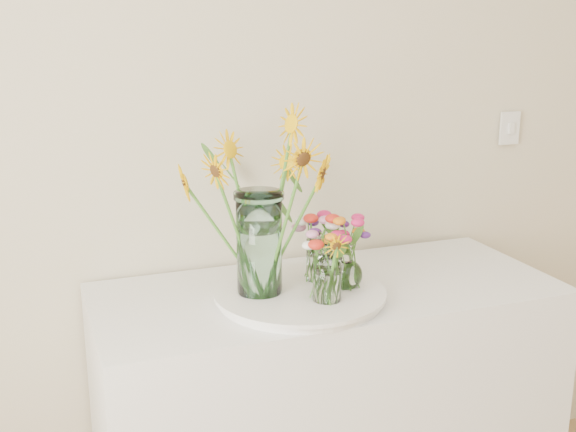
{
  "coord_description": "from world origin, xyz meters",
  "views": [
    {
      "loc": [
        -0.92,
        0.05,
        1.68
      ],
      "look_at": [
        -0.26,
        1.84,
        1.16
      ],
      "focal_mm": 45.0,
      "sensor_mm": 36.0,
      "label": 1
    }
  ],
  "objects_px": {
    "small_vase_c": "(319,260)",
    "tray": "(300,297)",
    "counter": "(326,420)",
    "small_vase_b": "(346,265)",
    "mason_jar": "(259,243)",
    "small_vase_a": "(327,278)"
  },
  "relations": [
    {
      "from": "mason_jar",
      "to": "small_vase_c",
      "type": "bearing_deg",
      "value": 10.4
    },
    {
      "from": "small_vase_a",
      "to": "small_vase_b",
      "type": "xyz_separation_m",
      "value": [
        0.09,
        0.08,
        0.0
      ]
    },
    {
      "from": "small_vase_a",
      "to": "counter",
      "type": "bearing_deg",
      "value": 65.24
    },
    {
      "from": "counter",
      "to": "small_vase_a",
      "type": "xyz_separation_m",
      "value": [
        -0.07,
        -0.16,
        0.54
      ]
    },
    {
      "from": "small_vase_c",
      "to": "counter",
      "type": "bearing_deg",
      "value": 0.36
    },
    {
      "from": "small_vase_b",
      "to": "small_vase_c",
      "type": "height_order",
      "value": "small_vase_b"
    },
    {
      "from": "counter",
      "to": "tray",
      "type": "relative_size",
      "value": 2.98
    },
    {
      "from": "tray",
      "to": "small_vase_c",
      "type": "xyz_separation_m",
      "value": [
        0.09,
        0.07,
        0.08
      ]
    },
    {
      "from": "mason_jar",
      "to": "small_vase_a",
      "type": "relative_size",
      "value": 2.19
    },
    {
      "from": "small_vase_b",
      "to": "counter",
      "type": "bearing_deg",
      "value": 102.09
    },
    {
      "from": "counter",
      "to": "small_vase_b",
      "type": "height_order",
      "value": "small_vase_b"
    },
    {
      "from": "small_vase_a",
      "to": "small_vase_b",
      "type": "distance_m",
      "value": 0.12
    },
    {
      "from": "tray",
      "to": "small_vase_b",
      "type": "relative_size",
      "value": 3.31
    },
    {
      "from": "tray",
      "to": "small_vase_b",
      "type": "xyz_separation_m",
      "value": [
        0.14,
        -0.01,
        0.08
      ]
    },
    {
      "from": "mason_jar",
      "to": "small_vase_b",
      "type": "relative_size",
      "value": 2.12
    },
    {
      "from": "small_vase_c",
      "to": "tray",
      "type": "bearing_deg",
      "value": -141.3
    },
    {
      "from": "counter",
      "to": "small_vase_b",
      "type": "xyz_separation_m",
      "value": [
        0.02,
        -0.08,
        0.55
      ]
    },
    {
      "from": "small_vase_a",
      "to": "small_vase_b",
      "type": "relative_size",
      "value": 0.97
    },
    {
      "from": "counter",
      "to": "small_vase_b",
      "type": "distance_m",
      "value": 0.55
    },
    {
      "from": "small_vase_b",
      "to": "tray",
      "type": "bearing_deg",
      "value": 174.24
    },
    {
      "from": "tray",
      "to": "mason_jar",
      "type": "distance_m",
      "value": 0.2
    },
    {
      "from": "small_vase_a",
      "to": "small_vase_b",
      "type": "bearing_deg",
      "value": 40.18
    }
  ]
}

